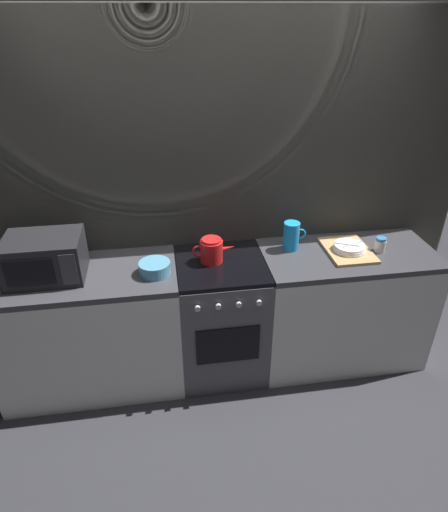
% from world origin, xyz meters
% --- Properties ---
extents(ground_plane, '(8.00, 8.00, 0.00)m').
position_xyz_m(ground_plane, '(0.00, 0.00, 0.00)').
color(ground_plane, '#2D2D33').
extents(back_wall, '(3.60, 0.05, 2.40)m').
position_xyz_m(back_wall, '(0.00, 0.32, 1.20)').
color(back_wall, '#B2AD9E').
rests_on(back_wall, ground_plane).
extents(counter_left, '(1.20, 0.60, 0.90)m').
position_xyz_m(counter_left, '(-0.90, 0.00, 0.45)').
color(counter_left, silver).
rests_on(counter_left, ground_plane).
extents(stove_unit, '(0.60, 0.63, 0.90)m').
position_xyz_m(stove_unit, '(-0.00, -0.00, 0.45)').
color(stove_unit, '#4C4C51').
rests_on(stove_unit, ground_plane).
extents(counter_right, '(1.20, 0.60, 0.90)m').
position_xyz_m(counter_right, '(0.90, 0.00, 0.45)').
color(counter_right, silver).
rests_on(counter_right, ground_plane).
extents(microwave, '(0.46, 0.35, 0.27)m').
position_xyz_m(microwave, '(-1.09, 0.00, 1.04)').
color(microwave, black).
rests_on(microwave, counter_left).
extents(kettle, '(0.28, 0.15, 0.17)m').
position_xyz_m(kettle, '(-0.06, 0.03, 0.98)').
color(kettle, red).
rests_on(kettle, stove_unit).
extents(mixing_bowl, '(0.20, 0.20, 0.08)m').
position_xyz_m(mixing_bowl, '(-0.43, -0.07, 0.94)').
color(mixing_bowl, teal).
rests_on(mixing_bowl, counter_left).
extents(pitcher, '(0.16, 0.11, 0.20)m').
position_xyz_m(pitcher, '(0.51, 0.12, 1.00)').
color(pitcher, '#198CD8').
rests_on(pitcher, counter_right).
extents(dish_pile, '(0.30, 0.40, 0.07)m').
position_xyz_m(dish_pile, '(0.89, 0.01, 0.92)').
color(dish_pile, tan).
rests_on(dish_pile, counter_right).
extents(spice_jar, '(0.08, 0.08, 0.10)m').
position_xyz_m(spice_jar, '(1.11, -0.01, 0.95)').
color(spice_jar, silver).
rests_on(spice_jar, counter_right).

